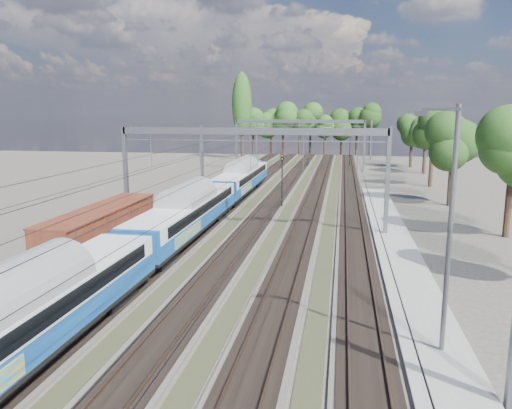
% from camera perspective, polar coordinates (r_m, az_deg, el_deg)
% --- Properties ---
extents(track_bed, '(21.00, 130.00, 0.34)m').
position_cam_1_polar(track_bed, '(58.53, 2.07, 0.47)').
color(track_bed, '#47423A').
rests_on(track_bed, ground).
extents(platform, '(3.00, 70.00, 0.30)m').
position_cam_1_polar(platform, '(33.94, 16.69, -7.34)').
color(platform, gray).
rests_on(platform, ground).
extents(catenary, '(25.65, 130.00, 9.00)m').
position_cam_1_polar(catenary, '(65.33, 3.32, 7.07)').
color(catenary, slate).
rests_on(catenary, ground).
extents(tree_belt, '(40.69, 98.67, 11.93)m').
position_cam_1_polar(tree_belt, '(105.86, 9.61, 9.29)').
color(tree_belt, black).
rests_on(tree_belt, ground).
extents(poplar, '(4.40, 4.40, 19.04)m').
position_cam_1_polar(poplar, '(112.35, -1.62, 11.32)').
color(poplar, black).
rests_on(poplar, ground).
extents(emu_train, '(3.14, 66.41, 4.59)m').
position_cam_1_polar(emu_train, '(40.46, -7.98, -0.41)').
color(emu_train, black).
rests_on(emu_train, ground).
extents(freight_boxcar, '(2.79, 13.49, 3.48)m').
position_cam_1_polar(freight_boxcar, '(37.19, -17.25, -2.67)').
color(freight_boxcar, black).
rests_on(freight_boxcar, ground).
extents(worker, '(0.47, 0.64, 1.62)m').
position_cam_1_polar(worker, '(96.31, 5.93, 4.80)').
color(worker, black).
rests_on(worker, ground).
extents(signal_near, '(0.36, 0.33, 5.84)m').
position_cam_1_polar(signal_near, '(54.23, 3.01, 3.50)').
color(signal_near, black).
rests_on(signal_near, ground).
extents(signal_far, '(0.39, 0.36, 6.33)m').
position_cam_1_polar(signal_far, '(98.10, 10.69, 6.65)').
color(signal_far, black).
rests_on(signal_far, ground).
extents(lamp_post, '(1.78, 0.69, 10.62)m').
position_cam_1_polar(lamp_post, '(21.81, 21.08, -2.12)').
color(lamp_post, slate).
rests_on(lamp_post, ground).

